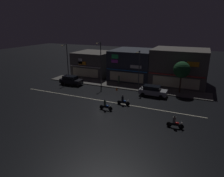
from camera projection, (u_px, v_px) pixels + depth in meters
name	position (u px, v px, depth m)	size (l,w,h in m)	color
ground_plane	(103.00, 101.00, 30.53)	(140.00, 140.00, 0.00)	black
lane_divider_stripe	(103.00, 101.00, 30.52)	(28.81, 0.16, 0.01)	beige
sidewalk_far	(123.00, 86.00, 37.63)	(30.32, 3.66, 0.14)	#5B5954
storefront_left_block	(134.00, 64.00, 42.21)	(8.47, 9.08, 5.99)	#2D333D
storefront_center_block	(94.00, 63.00, 45.26)	(7.50, 7.71, 5.15)	#56514C
storefront_right_block	(179.00, 67.00, 38.18)	(9.86, 8.14, 6.64)	#56514C
streetlamp_west	(67.00, 59.00, 40.06)	(0.44, 1.64, 7.14)	#47494C
streetlamp_mid	(100.00, 60.00, 37.41)	(0.44, 1.64, 7.79)	#47494C
streetlamp_east	(139.00, 66.00, 34.91)	(0.44, 1.64, 6.58)	#47494C
pedestrian_on_sidewalk	(119.00, 80.00, 37.94)	(0.33, 0.33, 1.80)	#4C664C
street_tree	(182.00, 70.00, 32.64)	(2.65, 2.65, 5.20)	#473323
parked_car_near_kerb	(153.00, 91.00, 32.40)	(4.30, 1.98, 1.67)	#9EA0A5
parked_car_trailing	(71.00, 80.00, 38.39)	(4.30, 1.98, 1.67)	black
motorcycle_lead	(123.00, 101.00, 28.78)	(1.90, 0.60, 1.52)	black
motorcycle_following	(175.00, 123.00, 22.46)	(1.90, 0.60, 1.52)	black
motorcycle_opposite_lane	(106.00, 105.00, 27.15)	(1.90, 0.60, 1.52)	black
traffic_cone	(117.00, 89.00, 35.23)	(0.36, 0.36, 0.55)	orange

